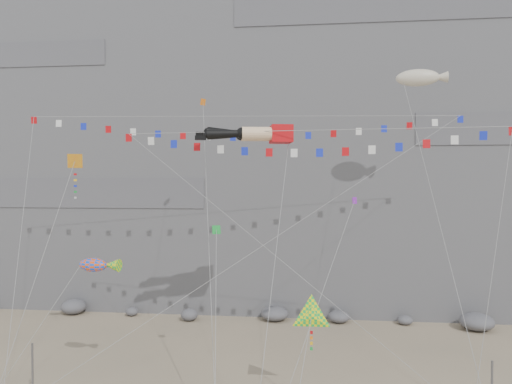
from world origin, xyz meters
The scene contains 13 objects.
cliff centered at (0.00, 32.00, 25.00)m, with size 80.00×28.00×50.00m, color slate.
talus_boulders centered at (0.00, 17.00, 0.60)m, with size 60.00×3.00×1.20m, color slate, non-canonical shape.
anchor_pole_left centered at (-12.58, -2.71, 1.89)m, with size 0.12×0.12×3.78m, color slate.
legs_kite centered at (-0.41, 4.21, 16.38)m, with size 6.80×13.19×20.29m.
flag_banner_upper centered at (-1.76, 9.45, 18.30)m, with size 33.65×15.47×25.73m.
flag_banner_lower centered at (3.19, 3.15, 16.48)m, with size 24.95×5.56×19.42m.
harlequin_kite centered at (-12.17, 1.85, 14.48)m, with size 2.79×7.83×16.09m.
fish_windsock centered at (-10.12, 0.01, 7.91)m, with size 6.94×3.67×9.89m.
delta_kite centered at (3.52, -1.43, 5.49)m, with size 2.49×5.87×7.90m.
blimp_windsock centered at (11.70, 10.60, 21.22)m, with size 4.31×13.65×24.80m.
small_kite_a centered at (-5.04, 8.96, 19.02)m, with size 4.78×16.10×25.16m.
small_kite_b centered at (6.33, 4.99, 11.56)m, with size 5.66×11.51×16.84m.
small_kite_c centered at (-2.36, 0.61, 10.03)m, with size 1.96×7.68×12.37m.
Camera 1 is at (3.62, -29.72, 13.19)m, focal length 35.00 mm.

